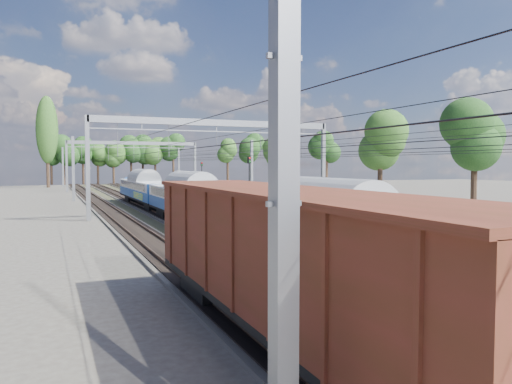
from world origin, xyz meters
name	(u,v)px	position (x,y,z in m)	size (l,w,h in m)	color
ground	(459,289)	(0.00, 0.00, 0.00)	(220.00, 220.00, 0.00)	#47423A
track_bed	(178,203)	(0.00, 45.00, 0.10)	(21.00, 130.00, 0.34)	#47423A
platform	(388,219)	(12.00, 20.00, 0.15)	(3.00, 70.00, 0.30)	gray
catenary	(166,153)	(0.33, 52.69, 6.40)	(25.65, 130.00, 9.00)	gray
tree_belt	(162,149)	(8.02, 91.04, 8.00)	(39.39, 101.48, 11.24)	black
poplar	(47,130)	(-14.50, 98.00, 11.89)	(4.40, 4.40, 19.04)	black
emu_train	(192,195)	(-4.50, 22.45, 2.45)	(2.85, 60.24, 4.16)	black
freight_boxcar	(288,256)	(-9.00, -3.12, 2.45)	(3.22, 15.56, 4.01)	black
worker	(148,184)	(4.23, 87.22, 0.81)	(0.59, 0.39, 1.62)	black
signal_near	(249,177)	(3.61, 30.75, 3.54)	(0.40, 0.37, 5.60)	black
signal_far	(202,174)	(8.21, 62.48, 3.28)	(0.33, 0.30, 5.19)	black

